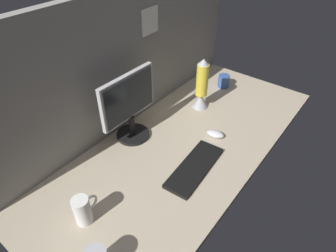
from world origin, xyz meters
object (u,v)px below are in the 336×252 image
keyboard (194,167)px  lava_lamp (202,88)px  monitor (129,105)px  mug_ceramic_white (83,210)px  mouse (215,134)px  mug_ceramic_blue (224,81)px

keyboard → lava_lamp: bearing=25.6°
monitor → mug_ceramic_white: bearing=-156.5°
keyboard → mouse: size_ratio=3.85×
mug_ceramic_blue → mug_ceramic_white: bearing=-176.1°
mug_ceramic_white → mouse: bearing=-10.6°
mug_ceramic_blue → mouse: bearing=-155.0°
keyboard → mug_ceramic_white: (-50.96, 19.30, 5.54)cm
lava_lamp → mug_ceramic_blue: bearing=1.5°
mouse → mug_ceramic_blue: 55.42cm
monitor → mouse: bearing=-53.0°
keyboard → mug_ceramic_white: mug_ceramic_white is taller
mouse → lava_lamp: size_ratio=0.29×
mouse → mug_ceramic_blue: bearing=12.3°
monitor → mug_ceramic_white: 56.91cm
monitor → mug_ceramic_white: monitor is taller
keyboard → mug_ceramic_white: bearing=154.6°
mug_ceramic_white → keyboard: bearing=-20.7°
mouse → mug_ceramic_white: bearing=156.7°
monitor → mug_ceramic_blue: (77.85, -13.37, -15.80)cm
mouse → mug_ceramic_blue: size_ratio=0.88×
monitor → mug_ceramic_blue: monitor is taller
keyboard → lava_lamp: size_ratio=1.14×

